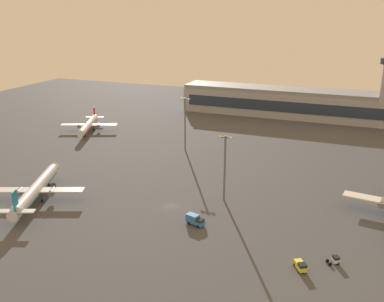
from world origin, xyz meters
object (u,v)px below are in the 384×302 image
at_px(apron_light_west, 225,164).
at_px(apron_light_east, 185,120).
at_px(airplane_near_gate, 36,189).
at_px(cargo_loader, 301,266).
at_px(pushback_tug, 335,260).
at_px(airplane_taxiway_distant, 89,125).
at_px(catering_truck, 195,220).

distance_m(apron_light_west, apron_light_east, 55.16).
bearing_deg(airplane_near_gate, cargo_loader, -27.35).
bearing_deg(pushback_tug, airplane_taxiway_distant, -153.46).
bearing_deg(pushback_tug, apron_light_west, -155.77).
relative_size(airplane_taxiway_distant, catering_truck, 5.85).
relative_size(pushback_tug, cargo_loader, 0.78).
xyz_separation_m(airplane_near_gate, cargo_loader, (87.71, -8.66, -2.80)).
relative_size(airplane_near_gate, catering_truck, 6.46).
bearing_deg(catering_truck, airplane_taxiway_distant, -113.75).
xyz_separation_m(catering_truck, apron_light_east, (-29.51, 64.07, 12.30)).
xyz_separation_m(pushback_tug, apron_light_west, (-37.20, 25.51, 11.99)).
distance_m(airplane_taxiway_distant, cargo_loader, 148.52).
bearing_deg(apron_light_west, airplane_taxiway_distant, 148.86).
distance_m(pushback_tug, apron_light_east, 99.64).
relative_size(airplane_near_gate, apron_light_west, 1.74).
bearing_deg(airplane_taxiway_distant, apron_light_east, 147.73).
bearing_deg(apron_light_east, catering_truck, -65.27).
bearing_deg(airplane_near_gate, catering_truck, -18.18).
height_order(cargo_loader, apron_light_east, apron_light_east).
bearing_deg(apron_light_west, apron_light_east, 125.98).
relative_size(airplane_near_gate, apron_light_east, 1.63).
relative_size(pushback_tug, apron_light_west, 0.16).
relative_size(catering_truck, apron_light_west, 0.27).
bearing_deg(catering_truck, pushback_tug, 97.81).
xyz_separation_m(pushback_tug, cargo_loader, (-7.72, -6.01, 0.11)).
bearing_deg(airplane_taxiway_distant, catering_truck, 117.64).
relative_size(airplane_taxiway_distant, cargo_loader, 7.81).
xyz_separation_m(pushback_tug, catering_truck, (-40.10, 6.07, 0.51)).
xyz_separation_m(cargo_loader, apron_light_east, (-61.89, 76.15, 12.70)).
distance_m(airplane_near_gate, catering_truck, 55.49).
relative_size(pushback_tug, apron_light_east, 0.15).
bearing_deg(apron_light_east, airplane_near_gate, -110.94).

